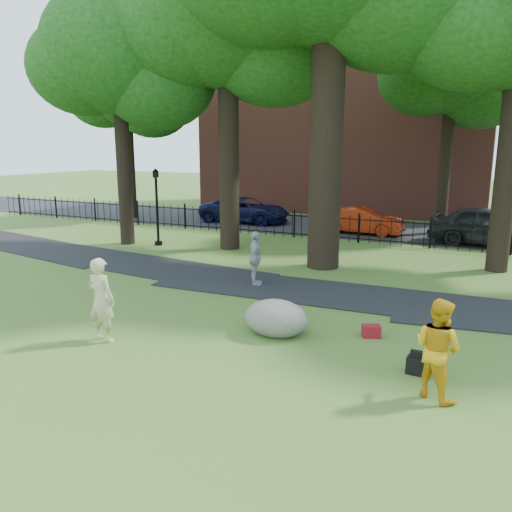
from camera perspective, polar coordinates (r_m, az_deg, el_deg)
The scene contains 16 objects.
ground at distance 11.46m, azimuth -3.33°, elevation -8.71°, with size 120.00×120.00×0.00m, color #436623.
footpath at distance 14.50m, azimuth 7.61°, elevation -4.24°, with size 36.00×2.60×0.03m, color black.
street at distance 26.21m, azimuth 13.69°, elevation 2.99°, with size 80.00×7.00×0.02m, color black.
iron_fence at distance 22.26m, azimuth 11.63°, elevation 3.03°, with size 44.00×0.04×1.20m.
brick_building at distance 34.65m, azimuth 10.36°, elevation 15.30°, with size 18.00×8.00×12.00m, color brown.
tree_row at distance 18.80m, azimuth 11.49°, elevation 24.54°, with size 26.82×7.96×12.42m.
woman at distance 11.21m, azimuth -17.27°, elevation -4.79°, with size 0.67×0.44×1.84m, color tan.
man at distance 8.90m, azimuth 20.04°, elevation -9.91°, with size 0.84×0.65×1.72m, color orange.
pedestrian at distance 14.98m, azimuth -0.07°, elevation -0.30°, with size 0.97×0.41×1.66m, color #9D9DA1.
boulder at distance 11.24m, azimuth 2.31°, elevation -6.85°, with size 1.45×1.09×0.85m, color #615C51.
lamppost at distance 21.52m, azimuth -11.24°, elevation 5.41°, with size 0.32×0.32×3.25m.
backpack at distance 9.91m, azimuth 18.09°, elevation -11.84°, with size 0.42×0.26×0.32m, color black.
red_bag at distance 11.43m, azimuth 13.02°, elevation -8.37°, with size 0.40×0.25×0.27m, color maroon.
red_sedan at distance 24.57m, azimuth 12.10°, elevation 3.95°, with size 1.34×3.85×1.27m, color #AC260D.
navy_van at distance 27.73m, azimuth -1.29°, elevation 5.28°, with size 2.30×4.99×1.39m, color #0B0F38.
grey_car at distance 23.26m, azimuth 25.29°, elevation 3.09°, with size 1.99×4.95×1.69m, color black.
Camera 1 is at (5.17, -9.36, 4.12)m, focal length 35.00 mm.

